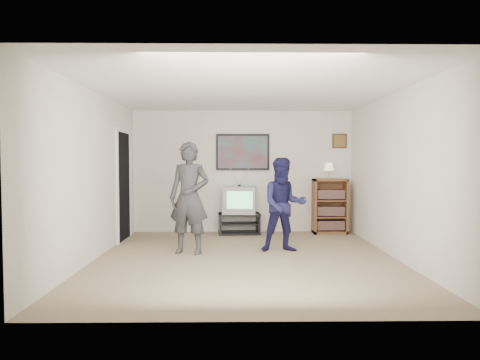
{
  "coord_description": "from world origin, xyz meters",
  "views": [
    {
      "loc": [
        -0.18,
        -6.33,
        1.46
      ],
      "look_at": [
        -0.08,
        0.77,
        1.15
      ],
      "focal_mm": 32.0,
      "sensor_mm": 36.0,
      "label": 1
    }
  ],
  "objects_px": {
    "media_stand": "(239,224)",
    "crt_television": "(240,200)",
    "person_tall": "(189,198)",
    "bookshelf": "(330,206)",
    "person_short": "(284,205)"
  },
  "relations": [
    {
      "from": "person_short",
      "to": "person_tall",
      "type": "bearing_deg",
      "value": -178.46
    },
    {
      "from": "media_stand",
      "to": "person_tall",
      "type": "distance_m",
      "value": 2.1
    },
    {
      "from": "crt_television",
      "to": "person_short",
      "type": "bearing_deg",
      "value": -63.48
    },
    {
      "from": "crt_television",
      "to": "media_stand",
      "type": "bearing_deg",
      "value": -175.67
    },
    {
      "from": "media_stand",
      "to": "crt_television",
      "type": "distance_m",
      "value": 0.48
    },
    {
      "from": "crt_television",
      "to": "bookshelf",
      "type": "bearing_deg",
      "value": 5.9
    },
    {
      "from": "media_stand",
      "to": "bookshelf",
      "type": "relative_size",
      "value": 0.78
    },
    {
      "from": "media_stand",
      "to": "person_short",
      "type": "xyz_separation_m",
      "value": [
        0.7,
        -1.7,
        0.55
      ]
    },
    {
      "from": "media_stand",
      "to": "crt_television",
      "type": "height_order",
      "value": "crt_television"
    },
    {
      "from": "person_tall",
      "to": "crt_television",
      "type": "bearing_deg",
      "value": 79.12
    },
    {
      "from": "media_stand",
      "to": "bookshelf",
      "type": "height_order",
      "value": "bookshelf"
    },
    {
      "from": "bookshelf",
      "to": "media_stand",
      "type": "bearing_deg",
      "value": -178.44
    },
    {
      "from": "person_tall",
      "to": "person_short",
      "type": "height_order",
      "value": "person_tall"
    },
    {
      "from": "media_stand",
      "to": "bookshelf",
      "type": "distance_m",
      "value": 1.87
    },
    {
      "from": "crt_television",
      "to": "person_tall",
      "type": "bearing_deg",
      "value": -109.89
    }
  ]
}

